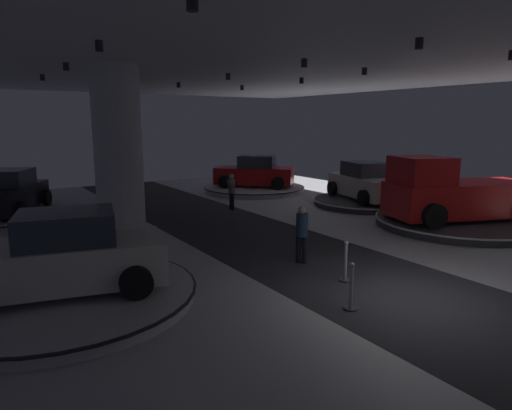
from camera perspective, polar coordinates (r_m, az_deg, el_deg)
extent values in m
cube|color=#B2B2B7|center=(10.54, 19.18, -11.39)|extent=(24.00, 44.00, 0.05)
cube|color=#2D2D33|center=(10.53, 19.19, -11.24)|extent=(4.40, 44.00, 0.01)
cube|color=silver|center=(9.98, 21.22, 19.93)|extent=(24.00, 44.00, 0.10)
cylinder|color=black|center=(6.45, -8.07, 24.05)|extent=(0.16, 0.16, 0.22)
cylinder|color=black|center=(10.25, -19.24, 18.47)|extent=(0.16, 0.16, 0.22)
cylinder|color=black|center=(14.24, -22.91, 15.83)|extent=(0.16, 0.16, 0.22)
cylinder|color=black|center=(17.97, -25.41, 14.37)|extent=(0.16, 0.16, 0.22)
cylinder|color=black|center=(9.97, 19.96, 18.67)|extent=(0.16, 0.16, 0.22)
cylinder|color=black|center=(12.49, 6.11, 17.43)|extent=(0.16, 0.16, 0.22)
cylinder|color=black|center=(16.04, -3.55, 15.92)|extent=(0.16, 0.16, 0.22)
cylinder|color=black|center=(19.83, -9.76, 14.75)|extent=(0.16, 0.16, 0.22)
cylinder|color=black|center=(12.52, 29.67, 16.15)|extent=(0.16, 0.16, 0.22)
cylinder|color=black|center=(14.76, 13.55, 16.13)|extent=(0.16, 0.16, 0.22)
cylinder|color=black|center=(17.65, 5.79, 15.39)|extent=(0.16, 0.16, 0.22)
cylinder|color=black|center=(21.14, -1.78, 14.62)|extent=(0.16, 0.16, 0.22)
cylinder|color=silver|center=(14.93, -17.00, 6.01)|extent=(1.49, 1.49, 5.50)
cylinder|color=#B7B7BC|center=(10.61, -23.13, -10.62)|extent=(5.50, 5.50, 0.26)
cylinder|color=black|center=(10.57, -23.17, -10.11)|extent=(5.61, 5.61, 0.05)
cube|color=silver|center=(10.37, -23.42, -6.79)|extent=(4.50, 2.70, 0.90)
cube|color=#2D3842|center=(10.18, -22.88, -2.72)|extent=(2.20, 1.95, 0.70)
cylinder|color=black|center=(9.50, -14.91, -9.54)|extent=(0.71, 0.37, 0.68)
cylinder|color=black|center=(11.40, -15.84, -6.20)|extent=(0.71, 0.37, 0.68)
cylinder|color=#B7B7BC|center=(20.58, -28.71, -1.13)|extent=(5.42, 5.42, 0.23)
cylinder|color=black|center=(20.57, -28.73, -0.90)|extent=(5.52, 5.52, 0.05)
cube|color=black|center=(20.46, -28.89, 0.86)|extent=(3.47, 4.56, 0.90)
cube|color=#2D3842|center=(20.51, -28.92, 2.99)|extent=(2.24, 2.39, 0.70)
cylinder|color=black|center=(18.83, -27.61, -0.60)|extent=(0.50, 0.71, 0.68)
cylinder|color=black|center=(21.48, -24.95, 0.86)|extent=(0.50, 0.71, 0.68)
cylinder|color=#333338|center=(21.44, 13.70, 0.37)|extent=(4.72, 4.72, 0.28)
cylinder|color=white|center=(21.42, 13.71, 0.65)|extent=(4.82, 4.82, 0.05)
cube|color=silver|center=(21.33, 13.79, 2.35)|extent=(2.83, 4.52, 0.90)
cube|color=#2D3842|center=(21.36, 13.66, 4.39)|extent=(2.00, 2.24, 0.70)
cylinder|color=black|center=(20.75, 18.17, 1.15)|extent=(0.39, 0.71, 0.68)
cylinder|color=black|center=(19.65, 13.45, 0.89)|extent=(0.39, 0.71, 0.68)
cylinder|color=black|center=(23.09, 14.02, 2.26)|extent=(0.39, 0.71, 0.68)
cylinder|color=black|center=(22.10, 9.61, 2.07)|extent=(0.39, 0.71, 0.68)
sphere|color=white|center=(19.90, 18.12, 1.89)|extent=(0.18, 0.18, 0.18)
sphere|color=white|center=(19.33, 15.74, 1.78)|extent=(0.18, 0.18, 0.18)
cylinder|color=#333338|center=(18.18, 24.30, -2.04)|extent=(5.86, 5.86, 0.30)
cylinder|color=white|center=(18.15, 24.33, -1.67)|extent=(5.98, 5.98, 0.05)
cube|color=red|center=(18.02, 24.51, 0.75)|extent=(5.70, 3.79, 1.20)
cube|color=red|center=(16.91, 20.18, 4.07)|extent=(2.25, 2.37, 1.00)
cube|color=#28333D|center=(17.19, 21.61, 4.07)|extent=(0.67, 1.67, 0.75)
cylinder|color=black|center=(16.06, 21.67, -1.33)|extent=(0.89, 0.55, 0.84)
cylinder|color=black|center=(18.00, 17.47, 0.15)|extent=(0.89, 0.55, 0.84)
cylinder|color=black|center=(20.12, 26.64, 0.56)|extent=(0.89, 0.55, 0.84)
cylinder|color=#B7B7BC|center=(24.85, -0.21, 2.04)|extent=(5.39, 5.39, 0.29)
cylinder|color=black|center=(24.83, -0.21, 2.29)|extent=(5.50, 5.50, 0.05)
cube|color=red|center=(24.75, -0.21, 3.76)|extent=(4.28, 4.20, 0.90)
cube|color=#2D3842|center=(24.64, 0.13, 5.48)|extent=(2.45, 2.44, 0.70)
cylinder|color=black|center=(24.12, -4.00, 2.91)|extent=(0.64, 0.63, 0.68)
cylinder|color=black|center=(26.05, -2.89, 3.49)|extent=(0.64, 0.63, 0.68)
cylinder|color=black|center=(23.57, 2.75, 2.75)|extent=(0.64, 0.63, 0.68)
cylinder|color=black|center=(25.54, 3.36, 3.34)|extent=(0.64, 0.63, 0.68)
sphere|color=white|center=(24.72, -5.13, 3.97)|extent=(0.18, 0.18, 0.18)
sphere|color=white|center=(25.67, -4.53, 4.22)|extent=(0.18, 0.18, 0.18)
cylinder|color=black|center=(12.34, 6.17, -5.56)|extent=(0.14, 0.14, 0.80)
cylinder|color=black|center=(12.40, 5.40, -5.47)|extent=(0.14, 0.14, 0.80)
cylinder|color=#233851|center=(12.20, 5.84, -2.53)|extent=(0.32, 0.32, 0.62)
sphere|color=beige|center=(12.11, 5.88, -0.60)|extent=(0.22, 0.22, 0.22)
cylinder|color=black|center=(19.73, -3.19, 0.56)|extent=(0.14, 0.14, 0.80)
cylinder|color=black|center=(19.57, -2.98, 0.48)|extent=(0.14, 0.14, 0.80)
cylinder|color=#6B665B|center=(19.55, -3.11, 2.43)|extent=(0.32, 0.32, 0.62)
sphere|color=tan|center=(19.50, -3.12, 3.65)|extent=(0.22, 0.22, 0.22)
cylinder|color=#333338|center=(11.24, 11.19, -9.35)|extent=(0.28, 0.28, 0.04)
cylinder|color=#B2B2B7|center=(11.10, 11.28, -7.11)|extent=(0.07, 0.07, 0.96)
sphere|color=#B2B2B7|center=(10.96, 11.37, -4.72)|extent=(0.10, 0.10, 0.10)
cylinder|color=#333338|center=(9.68, 11.88, -12.72)|extent=(0.28, 0.28, 0.04)
cylinder|color=#B2B2B7|center=(9.51, 11.98, -10.17)|extent=(0.07, 0.07, 0.96)
sphere|color=#B2B2B7|center=(9.35, 12.10, -7.42)|extent=(0.10, 0.10, 0.10)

